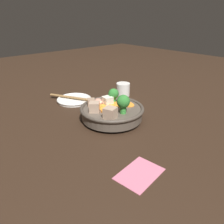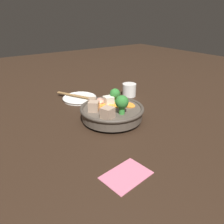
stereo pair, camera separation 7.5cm
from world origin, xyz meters
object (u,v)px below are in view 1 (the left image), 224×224
object	(u,v)px
stirfry_bowl	(112,111)
side_saucer	(74,100)
tea_cup	(123,89)
chopsticks_pair	(74,98)

from	to	relation	value
stirfry_bowl	side_saucer	xyz separation A→B (m)	(-0.00, 0.24, -0.03)
tea_cup	chopsticks_pair	distance (m)	0.23
chopsticks_pair	stirfry_bowl	bearing A→B (deg)	-89.80
side_saucer	tea_cup	distance (m)	0.23
side_saucer	stirfry_bowl	bearing A→B (deg)	-89.80
side_saucer	chopsticks_pair	size ratio (longest dim) A/B	0.70
side_saucer	tea_cup	size ratio (longest dim) A/B	2.39
side_saucer	tea_cup	world-z (taller)	tea_cup
stirfry_bowl	tea_cup	world-z (taller)	stirfry_bowl
stirfry_bowl	tea_cup	size ratio (longest dim) A/B	3.62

